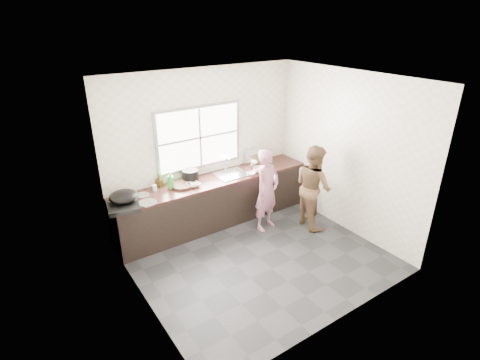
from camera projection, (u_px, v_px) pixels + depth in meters
floor at (258, 257)px, 5.83m from camera, size 3.60×3.20×0.01m
ceiling at (262, 80)px, 4.73m from camera, size 3.60×3.20×0.01m
wall_back at (204, 147)px, 6.49m from camera, size 3.60×0.01×2.70m
wall_left at (136, 213)px, 4.36m from camera, size 0.01×3.20×2.70m
wall_right at (347, 153)px, 6.21m from camera, size 0.01×3.20×2.70m
wall_front at (349, 227)px, 4.07m from camera, size 3.60×0.01×2.70m
cabinet at (215, 202)px, 6.64m from camera, size 3.60×0.62×0.82m
countertop at (214, 180)px, 6.46m from camera, size 3.60×0.64×0.04m
sink at (231, 174)px, 6.63m from camera, size 0.55×0.45×0.02m
faucet at (225, 163)px, 6.73m from camera, size 0.02×0.02×0.30m
window_frame at (199, 137)px, 6.35m from camera, size 1.60×0.05×1.10m
window_glazing at (200, 138)px, 6.33m from camera, size 1.50×0.01×1.00m
woman at (267, 193)px, 6.38m from camera, size 0.56×0.44×1.35m
person_side at (313, 186)px, 6.46m from camera, size 0.68×0.81×1.48m
cutting_board at (182, 185)px, 6.18m from camera, size 0.43×0.43×0.04m
cleaver at (191, 183)px, 6.21m from camera, size 0.25×0.21×0.01m
bowl_mince at (194, 185)px, 6.18m from camera, size 0.24×0.24×0.05m
bowl_crabs at (259, 170)px, 6.74m from camera, size 0.25×0.25×0.06m
bowl_held at (251, 173)px, 6.61m from camera, size 0.24×0.24×0.06m
black_pot at (190, 175)px, 6.34m from camera, size 0.33×0.33×0.20m
plate_food at (180, 182)px, 6.31m from camera, size 0.25×0.25×0.02m
bottle_green at (170, 180)px, 6.04m from camera, size 0.12×0.12×0.30m
bottle_brown_tall at (159, 182)px, 6.13m from camera, size 0.11×0.11×0.19m
bottle_brown_short at (188, 175)px, 6.39m from camera, size 0.14×0.14×0.16m
glass_jar at (155, 188)px, 6.01m from camera, size 0.07×0.07×0.10m
burner at (123, 207)px, 5.46m from camera, size 0.52×0.52×0.07m
wok at (124, 196)px, 5.52m from camera, size 0.56×0.56×0.16m
dish_rack at (257, 158)px, 6.98m from camera, size 0.40×0.31×0.28m
pot_lid_left at (147, 203)px, 5.63m from camera, size 0.35×0.35×0.01m
pot_lid_right at (142, 195)px, 5.87m from camera, size 0.26×0.26×0.01m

